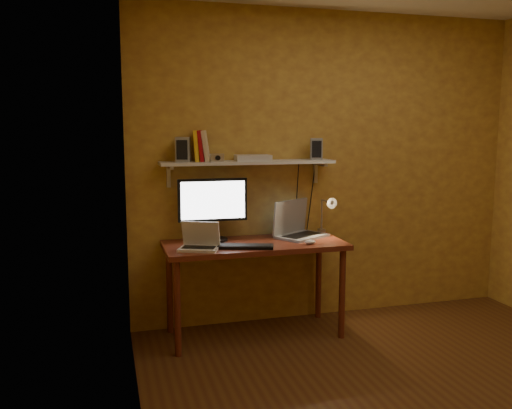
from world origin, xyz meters
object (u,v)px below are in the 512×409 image
object	(u,v)px
shelf_camera	(217,158)
monitor	(213,206)
desk	(255,253)
keyboard	(246,246)
speaker_right	(316,149)
wall_shelf	(248,163)
desk_lamp	(327,210)
mouse	(310,242)
laptop	(297,227)
speaker_left	(183,149)
netbook	(200,242)
router	(253,158)

from	to	relation	value
shelf_camera	monitor	bearing A→B (deg)	140.56
desk	keyboard	xyz separation A→B (m)	(-0.11, -0.16, 0.10)
desk	monitor	bearing A→B (deg)	151.59
desk	speaker_right	size ratio (longest dim) A/B	8.01
shelf_camera	wall_shelf	bearing A→B (deg)	13.09
desk_lamp	speaker_right	world-z (taller)	speaker_right
monitor	mouse	world-z (taller)	monitor
desk	laptop	size ratio (longest dim) A/B	2.88
keyboard	speaker_left	distance (m)	0.89
wall_shelf	netbook	xyz separation A→B (m)	(-0.45, -0.30, -0.55)
keyboard	netbook	bearing A→B (deg)	-170.57
monitor	wall_shelf	bearing A→B (deg)	8.06
laptop	speaker_left	world-z (taller)	speaker_left
keyboard	mouse	xyz separation A→B (m)	(0.51, -0.00, 0.01)
speaker_right	router	size ratio (longest dim) A/B	0.63
desk_lamp	shelf_camera	xyz separation A→B (m)	(-0.92, 0.01, 0.45)
netbook	router	xyz separation A→B (m)	(0.49, 0.30, 0.59)
desk	speaker_left	world-z (taller)	speaker_left
desk	keyboard	size ratio (longest dim) A/B	3.39
shelf_camera	desk_lamp	bearing A→B (deg)	-0.42
keyboard	desk_lamp	size ratio (longest dim) A/B	1.10
speaker_right	router	xyz separation A→B (m)	(-0.54, -0.01, -0.06)
speaker_right	router	world-z (taller)	speaker_right
desk	router	distance (m)	0.76
laptop	speaker_right	bearing A→B (deg)	-14.90
wall_shelf	desk_lamp	bearing A→B (deg)	-5.88
netbook	mouse	distance (m)	0.85
laptop	desk_lamp	size ratio (longest dim) A/B	1.30
mouse	shelf_camera	bearing A→B (deg)	147.39
laptop	desk_lamp	xyz separation A→B (m)	(0.26, -0.02, 0.13)
wall_shelf	mouse	world-z (taller)	wall_shelf
monitor	keyboard	size ratio (longest dim) A/B	1.32
wall_shelf	speaker_left	xyz separation A→B (m)	(-0.51, 0.00, 0.11)
netbook	mouse	xyz separation A→B (m)	(0.85, -0.06, -0.04)
laptop	monitor	bearing A→B (deg)	148.17
wall_shelf	monitor	distance (m)	0.45
desk	netbook	bearing A→B (deg)	-166.30
desk	monitor	size ratio (longest dim) A/B	2.56
desk_lamp	mouse	bearing A→B (deg)	-131.91
desk	shelf_camera	bearing A→B (deg)	153.19
mouse	netbook	bearing A→B (deg)	167.91
netbook	mouse	world-z (taller)	netbook
desk	speaker_right	distance (m)	1.01
laptop	netbook	world-z (taller)	laptop
wall_shelf	speaker_left	world-z (taller)	speaker_left
desk_lamp	monitor	bearing A→B (deg)	177.96
netbook	desk_lamp	size ratio (longest dim) A/B	0.90
keyboard	mouse	bearing A→B (deg)	17.76
monitor	router	size ratio (longest dim) A/B	1.96
shelf_camera	netbook	bearing A→B (deg)	-127.49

